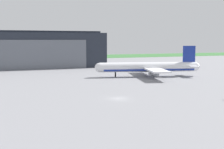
{
  "coord_description": "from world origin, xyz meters",
  "views": [
    {
      "loc": [
        -27.43,
        -68.79,
        14.75
      ],
      "look_at": [
        3.19,
        13.3,
        4.58
      ],
      "focal_mm": 47.73,
      "sensor_mm": 36.0,
      "label": 1
    }
  ],
  "objects": [
    {
      "name": "maintenance_hangar",
      "position": [
        -22.4,
        97.95,
        9.43
      ],
      "size": [
        97.63,
        29.73,
        19.77
      ],
      "color": "#232833",
      "rests_on": "ground_plane"
    },
    {
      "name": "ground_plane",
      "position": [
        0.0,
        0.0,
        0.0
      ],
      "size": [
        440.0,
        440.0,
        0.0
      ],
      "primitive_type": "plane",
      "color": "gray"
    },
    {
      "name": "grass_field_strip",
      "position": [
        0.0,
        188.33,
        0.04
      ],
      "size": [
        440.0,
        56.0,
        0.08
      ],
      "primitive_type": "cube",
      "color": "#3A7239",
      "rests_on": "ground_plane"
    },
    {
      "name": "airliner_far_left",
      "position": [
        28.38,
        38.16,
        3.76
      ],
      "size": [
        42.35,
        34.58,
        12.4
      ],
      "color": "white",
      "rests_on": "ground_plane"
    }
  ]
}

